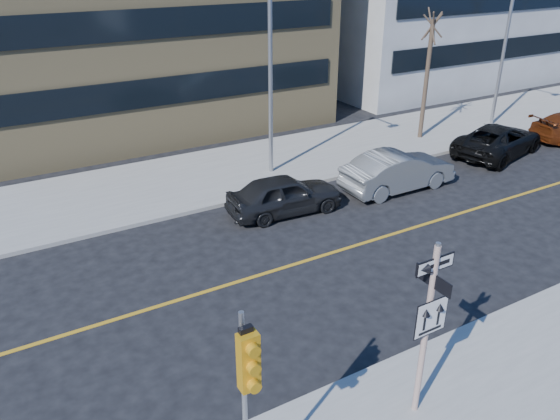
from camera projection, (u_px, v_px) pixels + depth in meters
ground at (345, 347)px, 13.69m from camera, size 120.00×120.00×0.00m
far_sidewalk at (477, 121)px, 31.10m from camera, size 66.00×6.00×0.15m
road_centerline at (526, 193)px, 22.20m from camera, size 40.00×0.14×0.01m
sign_pole at (428, 322)px, 10.67m from camera, size 0.92×0.92×4.06m
traffic_signal at (248, 376)px, 8.50m from camera, size 0.32×0.45×4.00m
parked_car_a at (285, 194)px, 20.28m from camera, size 2.06×4.47×1.49m
parked_car_b at (398, 171)px, 22.24m from camera, size 1.73×4.90×1.61m
parked_car_c at (498, 140)px, 25.96m from camera, size 3.69×5.77×1.48m
streetlight_a at (273, 66)px, 21.80m from camera, size 0.55×2.25×8.00m
streetlight_b at (510, 39)px, 28.09m from camera, size 0.55×2.25×8.00m
street_tree_west at (432, 29)px, 25.93m from camera, size 1.80×1.80×6.35m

